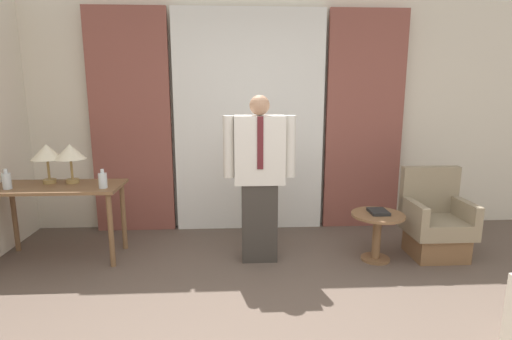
# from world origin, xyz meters

# --- Properties ---
(wall_back) EXTENTS (10.00, 0.06, 2.70)m
(wall_back) POSITION_xyz_m (0.00, 2.93, 1.35)
(wall_back) COLOR silver
(wall_back) RESTS_ON ground_plane
(curtain_sheer_center) EXTENTS (1.75, 0.06, 2.58)m
(curtain_sheer_center) POSITION_xyz_m (0.00, 2.80, 1.29)
(curtain_sheer_center) COLOR white
(curtain_sheer_center) RESTS_ON ground_plane
(curtain_drape_left) EXTENTS (0.92, 0.06, 2.58)m
(curtain_drape_left) POSITION_xyz_m (-1.37, 2.80, 1.29)
(curtain_drape_left) COLOR brown
(curtain_drape_left) RESTS_ON ground_plane
(curtain_drape_right) EXTENTS (0.92, 0.06, 2.58)m
(curtain_drape_right) POSITION_xyz_m (1.37, 2.80, 1.29)
(curtain_drape_right) COLOR brown
(curtain_drape_right) RESTS_ON ground_plane
(desk) EXTENTS (1.24, 0.56, 0.75)m
(desk) POSITION_xyz_m (-1.92, 1.98, 0.64)
(desk) COLOR brown
(desk) RESTS_ON ground_plane
(table_lamp_left) EXTENTS (0.30, 0.30, 0.39)m
(table_lamp_left) POSITION_xyz_m (-2.03, 2.09, 1.06)
(table_lamp_left) COLOR #9E7F47
(table_lamp_left) RESTS_ON desk
(table_lamp_right) EXTENTS (0.30, 0.30, 0.39)m
(table_lamp_right) POSITION_xyz_m (-1.81, 2.09, 1.06)
(table_lamp_right) COLOR #9E7F47
(table_lamp_right) RESTS_ON desk
(bottle_near_edge) EXTENTS (0.08, 0.08, 0.18)m
(bottle_near_edge) POSITION_xyz_m (-1.43, 1.86, 0.83)
(bottle_near_edge) COLOR silver
(bottle_near_edge) RESTS_ON desk
(bottle_by_lamp) EXTENTS (0.08, 0.08, 0.19)m
(bottle_by_lamp) POSITION_xyz_m (-2.32, 1.86, 0.83)
(bottle_by_lamp) COLOR silver
(bottle_by_lamp) RESTS_ON desk
(person) EXTENTS (0.69, 0.23, 1.63)m
(person) POSITION_xyz_m (0.06, 1.84, 0.88)
(person) COLOR #38332D
(person) RESTS_ON ground_plane
(armchair) EXTENTS (0.60, 0.54, 0.89)m
(armchair) POSITION_xyz_m (1.86, 1.86, 0.33)
(armchair) COLOR brown
(armchair) RESTS_ON ground_plane
(side_table) EXTENTS (0.51, 0.51, 0.48)m
(side_table) POSITION_xyz_m (1.22, 1.77, 0.33)
(side_table) COLOR brown
(side_table) RESTS_ON ground_plane
(book) EXTENTS (0.17, 0.22, 0.03)m
(book) POSITION_xyz_m (1.23, 1.79, 0.50)
(book) COLOR black
(book) RESTS_ON side_table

